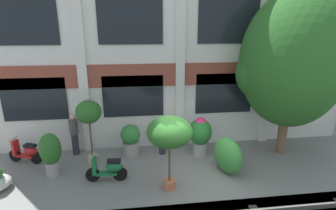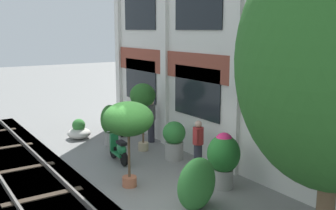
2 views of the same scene
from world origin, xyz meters
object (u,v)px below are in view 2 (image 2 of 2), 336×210
object	(u,v)px
potted_plant_fluted_column	(110,123)
resident_watching_tracks	(198,144)
potted_plant_tall_urn	(128,120)
potted_plant_glazed_jar	(224,156)
potted_plant_low_pan	(143,98)
potted_plant_wide_bowl	(79,131)
scooter_near_curb	(119,150)
scooter_second_parked	(120,124)
potted_plant_ribbed_drum	(174,139)
resident_by_doorway	(151,119)
topiary_hedge	(197,184)

from	to	relation	value
potted_plant_fluted_column	resident_watching_tracks	xyz separation A→B (m)	(3.94, 1.12, -0.03)
potted_plant_tall_urn	potted_plant_glazed_jar	size ratio (longest dim) A/B	1.54
potted_plant_low_pan	potted_plant_fluted_column	world-z (taller)	potted_plant_low_pan
potted_plant_glazed_jar	potted_plant_wide_bowl	size ratio (longest dim) A/B	1.70
potted_plant_fluted_column	scooter_near_curb	xyz separation A→B (m)	(1.95, -0.60, -0.44)
potted_plant_low_pan	scooter_second_parked	size ratio (longest dim) A/B	1.84
potted_plant_glazed_jar	resident_watching_tracks	xyz separation A→B (m)	(-1.48, 0.26, -0.07)
potted_plant_ribbed_drum	resident_by_doorway	world-z (taller)	resident_by_doorway
potted_plant_ribbed_drum	potted_plant_fluted_column	bearing A→B (deg)	-157.92
scooter_second_parked	topiary_hedge	bearing A→B (deg)	-173.45
potted_plant_fluted_column	resident_by_doorway	distance (m)	1.59
potted_plant_wide_bowl	resident_watching_tracks	bearing A→B (deg)	17.86
potted_plant_low_pan	topiary_hedge	bearing A→B (deg)	-14.77
potted_plant_wide_bowl	topiary_hedge	world-z (taller)	topiary_hedge
potted_plant_tall_urn	scooter_near_curb	world-z (taller)	potted_plant_tall_urn
potted_plant_fluted_column	topiary_hedge	distance (m)	6.10
scooter_second_parked	potted_plant_wide_bowl	bearing A→B (deg)	96.97
potted_plant_low_pan	scooter_second_parked	distance (m)	2.89
potted_plant_ribbed_drum	resident_by_doorway	size ratio (longest dim) A/B	0.78
potted_plant_fluted_column	resident_by_doorway	size ratio (longest dim) A/B	0.92
potted_plant_tall_urn	potted_plant_low_pan	xyz separation A→B (m)	(-2.67, 1.98, 0.02)
scooter_near_curb	resident_watching_tracks	size ratio (longest dim) A/B	0.87
potted_plant_glazed_jar	scooter_near_curb	xyz separation A→B (m)	(-3.47, -1.46, -0.48)
potted_plant_low_pan	resident_watching_tracks	xyz separation A→B (m)	(2.70, 0.41, -1.07)
potted_plant_ribbed_drum	resident_watching_tracks	xyz separation A→B (m)	(1.26, 0.03, 0.14)
potted_plant_glazed_jar	topiary_hedge	size ratio (longest dim) A/B	1.19
potted_plant_tall_urn	scooter_second_parked	xyz separation A→B (m)	(-5.13, 2.28, -1.45)
potted_plant_low_pan	resident_watching_tracks	size ratio (longest dim) A/B	1.55
potted_plant_ribbed_drum	topiary_hedge	xyz separation A→B (m)	(3.39, -1.65, -0.07)
potted_plant_wide_bowl	resident_watching_tracks	size ratio (longest dim) A/B	0.58
resident_by_doorway	topiary_hedge	distance (m)	5.98
scooter_near_curb	resident_watching_tracks	world-z (taller)	resident_watching_tracks
potted_plant_ribbed_drum	resident_watching_tracks	distance (m)	1.27
potted_plant_glazed_jar	potted_plant_fluted_column	xyz separation A→B (m)	(-5.41, -0.86, -0.04)
potted_plant_ribbed_drum	potted_plant_tall_urn	distance (m)	2.91
potted_plant_wide_bowl	resident_by_doorway	xyz separation A→B (m)	(2.03, 2.17, 0.60)
potted_plant_tall_urn	resident_by_doorway	size ratio (longest dim) A/B	1.43
potted_plant_tall_urn	potted_plant_wide_bowl	world-z (taller)	potted_plant_tall_urn
potted_plant_glazed_jar	resident_by_doorway	world-z (taller)	resident_by_doorway
potted_plant_wide_bowl	scooter_second_parked	distance (m)	1.71
scooter_second_parked	resident_by_doorway	distance (m)	1.81
potted_plant_fluted_column	resident_by_doorway	bearing A→B (deg)	73.09
potted_plant_wide_bowl	potted_plant_low_pan	world-z (taller)	potted_plant_low_pan
potted_plant_tall_urn	potted_plant_ribbed_drum	bearing A→B (deg)	117.69
potted_plant_tall_urn	scooter_second_parked	distance (m)	5.80
resident_by_doorway	potted_plant_fluted_column	bearing A→B (deg)	47.22
potted_plant_tall_urn	potted_plant_wide_bowl	size ratio (longest dim) A/B	2.61
potted_plant_wide_bowl	scooter_second_parked	size ratio (longest dim) A/B	0.69
potted_plant_fluted_column	potted_plant_ribbed_drum	bearing A→B (deg)	22.08
potted_plant_tall_urn	scooter_near_curb	distance (m)	2.53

